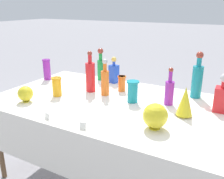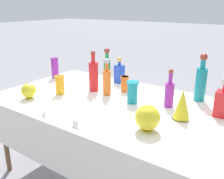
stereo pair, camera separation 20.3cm
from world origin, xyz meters
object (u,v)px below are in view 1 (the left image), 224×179
Objects in this scene: slender_vase_3 at (47,69)px; round_bowl_1 at (155,116)px; tall_bottle_2 at (101,66)px; square_decanter_1 at (222,97)px; tall_bottle_3 at (197,79)px; tall_bottle_4 at (90,76)px; tall_bottle_1 at (169,91)px; slender_vase_2 at (133,91)px; square_decanter_0 at (114,72)px; fluted_vase_0 at (185,101)px; tall_bottle_0 at (105,80)px; round_bowl_0 at (25,94)px; cardboard_box_behind_left at (141,117)px; slender_vase_1 at (122,83)px; slender_vase_0 at (57,86)px.

round_bowl_1 is at bearing -19.95° from slender_vase_3.
square_decanter_1 is (1.21, -0.27, -0.03)m from tall_bottle_2.
tall_bottle_3 reaches higher than tall_bottle_4.
slender_vase_2 is (-0.27, -0.09, -0.02)m from tall_bottle_1.
square_decanter_0 is (-0.66, 0.31, -0.00)m from tall_bottle_1.
fluted_vase_0 is (0.16, -0.16, -0.00)m from tall_bottle_1.
round_bowl_0 is (-0.48, -0.46, -0.06)m from tall_bottle_0.
square_decanter_0 is (-0.82, 0.04, -0.06)m from tall_bottle_3.
tall_bottle_0 is 0.47m from tall_bottle_2.
cardboard_box_behind_left is (-0.74, 0.60, -0.77)m from tall_bottle_3.
round_bowl_1 is at bearing -113.05° from fluted_vase_0.
cardboard_box_behind_left is at bearing 107.78° from slender_vase_2.
tall_bottle_3 reaches higher than square_decanter_0.
round_bowl_1 is 1.61m from cardboard_box_behind_left.
slender_vase_1 is (-0.63, -0.16, -0.09)m from tall_bottle_3.
fluted_vase_0 is 1.47m from cardboard_box_behind_left.
slender_vase_1 is 0.76m from round_bowl_1.
tall_bottle_1 is 0.95m from slender_vase_0.
slender_vase_1 is at bearing -46.08° from square_decanter_0.
cardboard_box_behind_left is at bearing 91.74° from tall_bottle_0.
tall_bottle_4 reaches higher than slender_vase_3.
tall_bottle_2 is at bearing -114.78° from cardboard_box_behind_left.
round_bowl_1 is (0.04, -0.44, -0.02)m from tall_bottle_1.
slender_vase_0 is 0.96m from round_bowl_1.
tall_bottle_4 is 0.58m from round_bowl_0.
slender_vase_3 is 0.49× the size of cardboard_box_behind_left.
fluted_vase_0 is 1.28× the size of round_bowl_1.
tall_bottle_3 is 1.22m from cardboard_box_behind_left.
tall_bottle_2 reaches higher than cardboard_box_behind_left.
slender_vase_0 is at bearing -112.39° from square_decanter_0.
fluted_vase_0 reaches higher than slender_vase_2.
fluted_vase_0 is (0.72, -0.11, -0.02)m from tall_bottle_0.
round_bowl_0 is (-0.56, -0.62, -0.01)m from slender_vase_1.
tall_bottle_2 is 1.24m from square_decanter_1.
round_bowl_1 is at bearing -98.72° from tall_bottle_3.
square_decanter_0 reaches higher than slender_vase_0.
tall_bottle_4 is 0.84× the size of cardboard_box_behind_left.
tall_bottle_1 is 0.81× the size of tall_bottle_4.
fluted_vase_0 is (1.00, -0.49, -0.03)m from tall_bottle_2.
tall_bottle_4 is 1.19m from cardboard_box_behind_left.
tall_bottle_1 is 1.04× the size of square_decanter_1.
cardboard_box_behind_left is at bearing 81.65° from square_decanter_0.
slender_vase_1 is (0.19, -0.20, -0.03)m from square_decanter_0.
slender_vase_1 is 0.29m from slender_vase_2.
tall_bottle_4 is (0.11, -0.36, -0.00)m from tall_bottle_2.
tall_bottle_0 reaches higher than slender_vase_0.
fluted_vase_0 is at bearing -134.38° from square_decanter_1.
tall_bottle_2 is 2.35× the size of slender_vase_1.
tall_bottle_0 is 0.71m from round_bowl_1.
slender_vase_0 is 0.66m from slender_vase_2.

